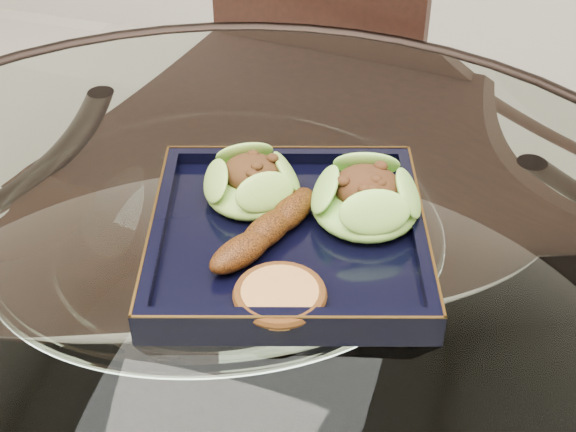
% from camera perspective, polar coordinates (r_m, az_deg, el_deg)
% --- Properties ---
extents(dining_table, '(1.13, 1.13, 0.77)m').
position_cam_1_polar(dining_table, '(0.91, -4.35, -11.12)').
color(dining_table, white).
rests_on(dining_table, ground).
extents(dining_chair, '(0.42, 0.42, 0.87)m').
position_cam_1_polar(dining_chair, '(1.36, 0.13, 1.98)').
color(dining_chair, black).
rests_on(dining_chair, ground).
extents(navy_plate, '(0.34, 0.34, 0.02)m').
position_cam_1_polar(navy_plate, '(0.80, -0.00, -1.71)').
color(navy_plate, black).
rests_on(navy_plate, dining_table).
extents(lettuce_wrap_left, '(0.11, 0.11, 0.04)m').
position_cam_1_polar(lettuce_wrap_left, '(0.83, -2.60, 2.19)').
color(lettuce_wrap_left, '#62A02E').
rests_on(lettuce_wrap_left, navy_plate).
extents(lettuce_wrap_right, '(0.12, 0.12, 0.04)m').
position_cam_1_polar(lettuce_wrap_right, '(0.80, 5.55, 1.03)').
color(lettuce_wrap_right, '#64A730').
rests_on(lettuce_wrap_right, navy_plate).
extents(roasted_plantain, '(0.08, 0.15, 0.03)m').
position_cam_1_polar(roasted_plantain, '(0.77, -1.48, -1.00)').
color(roasted_plantain, '#5C2909').
rests_on(roasted_plantain, navy_plate).
extents(crumb_patty, '(0.09, 0.09, 0.01)m').
position_cam_1_polar(crumb_patty, '(0.71, -0.58, -5.71)').
color(crumb_patty, '#C27F40').
rests_on(crumb_patty, navy_plate).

